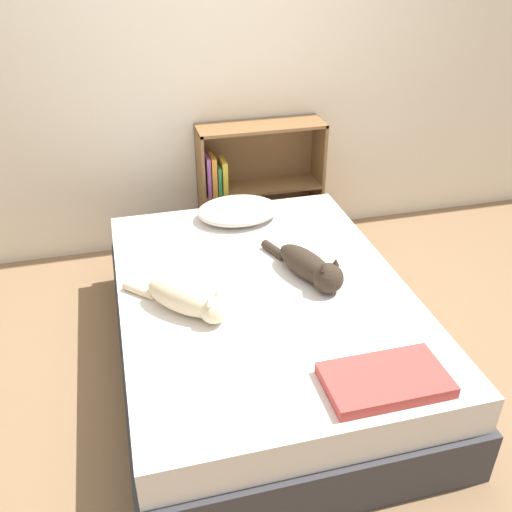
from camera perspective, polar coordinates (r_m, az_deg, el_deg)
ground_plane at (r=3.07m, az=0.69°, el=-10.25°), size 8.00×8.00×0.00m
wall_back at (r=3.74m, az=-5.08°, el=19.08°), size 8.00×0.06×2.50m
bed at (r=2.93m, az=0.72°, el=-6.98°), size 1.43×1.94×0.45m
pillow at (r=3.40m, az=-1.82°, el=4.58°), size 0.49×0.38×0.11m
cat_light at (r=2.61m, az=-6.94°, el=-4.33°), size 0.45×0.46×0.15m
cat_dark at (r=2.83m, az=5.57°, el=-1.18°), size 0.28×0.56×0.17m
bookshelf at (r=3.92m, az=-0.13°, el=7.36°), size 0.83×0.26×0.86m
blanket_fold at (r=2.31m, az=12.79°, el=-12.00°), size 0.48×0.28×0.05m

